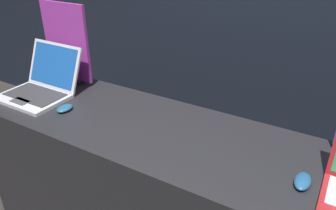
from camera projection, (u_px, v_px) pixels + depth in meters
name	position (u px, v px, depth m)	size (l,w,h in m)	color
display_counter	(169.00, 201.00, 1.82)	(2.23, 0.65, 0.90)	black
laptop_front	(41.00, 85.00, 1.96)	(0.39, 0.40, 0.28)	#B7B7BC
mouse_front	(65.00, 108.00, 1.80)	(0.07, 0.10, 0.03)	navy
promo_stand_front	(67.00, 45.00, 2.07)	(0.35, 0.07, 0.51)	black
mouse_back	(303.00, 181.00, 1.27)	(0.06, 0.12, 0.03)	navy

